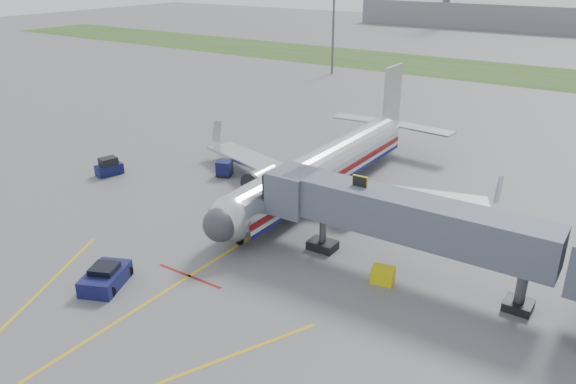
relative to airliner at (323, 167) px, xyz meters
The scene contains 15 objects.
ground 15.48m from the airliner, 90.01° to the right, with size 400.00×400.00×0.00m, color #565659.
grass_strip 74.80m from the airliner, 90.00° to the left, with size 300.00×25.00×0.01m, color #2D4C1E.
apron_markings 22.80m from the airliner, 90.01° to the right, with size 21.52×50.00×0.01m.
airliner is the anchor object (origin of this frame).
jet_bridge 16.54m from the airliner, 38.56° to the right, with size 25.30×4.00×6.90m.
light_mast_left 62.96m from the airliner, 118.72° to the left, with size 2.00×0.44×20.40m.
distant_terminal 155.08m from the airliner, 93.70° to the left, with size 120.00×14.00×8.00m, color slate.
pushback_tug 23.90m from the airliner, 99.68° to the right, with size 3.71×4.49×1.61m.
baggage_tug 23.22m from the airliner, 158.49° to the right, with size 2.11×3.02×1.92m.
baggage_cart_a 4.24m from the airliner, 142.04° to the right, with size 1.88×1.88×1.55m.
baggage_cart_b 11.31m from the airliner, behind, with size 2.01×2.01×1.67m.
baggage_cart_c 3.64m from the airliner, 162.08° to the right, with size 2.01×2.01×1.63m.
belt_loader 7.01m from the airliner, 112.10° to the right, with size 3.07×4.88×2.33m.
ground_power_cart 17.37m from the airliner, 45.23° to the right, with size 1.72×1.28×1.26m.
ramp_worker 5.54m from the airliner, 155.21° to the right, with size 0.65×0.43×1.78m, color #D6EA1B.
Camera 1 is at (25.71, -29.54, 21.46)m, focal length 35.00 mm.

